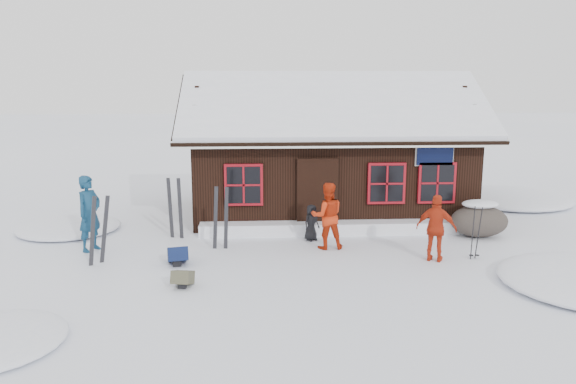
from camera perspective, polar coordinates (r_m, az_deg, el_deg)
The scene contains 15 objects.
ground at distance 13.15m, azimuth 0.16°, elevation -6.95°, with size 120.00×120.00×0.00m, color white.
mountain_hut at distance 17.78m, azimuth 4.07°, elevation 3.03°, with size 8.90×6.09×4.42m.
snow_drift at distance 15.40m, azimuth 5.26°, elevation -3.60°, with size 7.60×0.60×0.35m, color white.
snow_mounds at distance 15.10m, azimuth 6.04°, elevation -4.60°, with size 20.60×13.20×0.48m.
skier_teal at distance 14.48m, azimuth -19.53°, elevation -2.06°, with size 0.68×0.45×1.87m, color navy.
skier_orange_left at distance 13.89m, azimuth 4.00°, elevation -2.43°, with size 0.81×0.63×1.66m, color red.
skier_orange_right at distance 13.33m, azimuth 14.84°, elevation -3.58°, with size 0.92×0.38×1.57m, color #B72C12.
skier_crouched at distance 14.65m, azimuth 2.39°, elevation -3.12°, with size 0.47×0.30×0.95m, color black.
boulder at distance 15.85m, azimuth 18.84°, elevation -2.70°, with size 1.53×1.15×0.89m.
ski_pair_left at distance 13.44m, azimuth -18.68°, elevation -3.77°, with size 0.51×0.30×1.62m.
ski_pair_mid at distance 15.09m, azimuth -11.39°, elevation -1.71°, with size 0.41×0.13×1.66m.
ski_pair_right at distance 13.94m, azimuth -6.84°, elevation -2.74°, with size 0.43×0.12×1.62m.
ski_poles at distance 13.82m, azimuth 18.52°, elevation -4.03°, with size 0.23×0.11×1.29m.
backpack_blue at distance 13.08m, azimuth -11.13°, elevation -6.55°, with size 0.44×0.58×0.32m, color #0F1B42.
backpack_olive at distance 11.69m, azimuth -10.64°, elevation -8.82°, with size 0.37×0.49×0.27m, color #4A4835.
Camera 1 is at (-0.73, -12.47, 4.11)m, focal length 35.00 mm.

